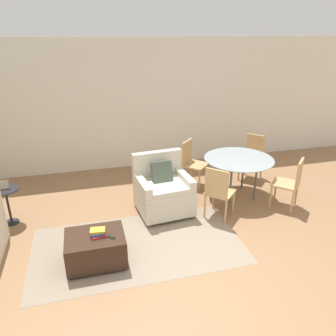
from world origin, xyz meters
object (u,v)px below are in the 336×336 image
at_px(dining_table, 239,162).
at_px(armchair, 163,191).
at_px(book_stack, 98,233).
at_px(tv_remote_primary, 110,237).
at_px(picture_frame, 4,185).
at_px(dining_chair_far_left, 191,160).
at_px(dining_chair_near_left, 218,190).
at_px(ottoman, 96,248).
at_px(dining_chair_near_right, 292,181).
at_px(side_table, 7,199).
at_px(dining_chair_far_right, 253,154).

bearing_deg(dining_table, armchair, -171.39).
distance_m(book_stack, tv_remote_primary, 0.16).
distance_m(book_stack, picture_frame, 1.90).
bearing_deg(tv_remote_primary, dining_chair_far_left, 48.85).
relative_size(book_stack, dining_chair_near_left, 0.23).
bearing_deg(ottoman, tv_remote_primary, -24.72).
distance_m(ottoman, book_stack, 0.24).
distance_m(dining_table, dining_chair_near_left, 0.95).
height_order(picture_frame, dining_chair_near_left, dining_chair_near_left).
height_order(ottoman, dining_chair_near_left, dining_chair_near_left).
xyz_separation_m(ottoman, dining_chair_near_right, (3.31, 0.64, 0.29)).
distance_m(dining_table, dining_chair_near_right, 0.95).
bearing_deg(armchair, ottoman, -137.61).
xyz_separation_m(side_table, dining_chair_far_left, (3.25, 0.62, 0.09)).
height_order(picture_frame, dining_table, picture_frame).
distance_m(armchair, tv_remote_primary, 1.53).
distance_m(dining_chair_near_left, dining_chair_far_left, 1.33).
height_order(armchair, dining_chair_far_right, armchair).
bearing_deg(ottoman, dining_chair_far_left, 44.80).
relative_size(ottoman, book_stack, 3.68).
bearing_deg(dining_chair_far_right, picture_frame, -172.23).
distance_m(ottoman, picture_frame, 1.90).
xyz_separation_m(armchair, tv_remote_primary, (-1.00, -1.17, 0.05)).
relative_size(book_stack, dining_table, 0.17).
xyz_separation_m(picture_frame, dining_chair_near_right, (4.58, -0.71, -0.16)).
xyz_separation_m(tv_remote_primary, dining_chair_far_right, (3.13, 2.05, 0.09)).
relative_size(ottoman, dining_table, 0.61).
xyz_separation_m(tv_remote_primary, dining_chair_near_left, (1.79, 0.72, 0.09)).
bearing_deg(dining_chair_far_left, dining_chair_near_left, -90.00).
bearing_deg(ottoman, armchair, 42.39).
height_order(armchair, side_table, armchair).
bearing_deg(tv_remote_primary, dining_table, 29.42).
bearing_deg(dining_chair_near_left, dining_chair_far_left, 90.00).
bearing_deg(dining_table, picture_frame, 179.40).
xyz_separation_m(armchair, dining_chair_near_right, (2.13, -0.44, 0.14)).
distance_m(dining_chair_near_left, dining_chair_far_right, 1.88).
height_order(dining_chair_near_right, dining_chair_far_left, same).
height_order(armchair, book_stack, armchair).
height_order(tv_remote_primary, dining_chair_near_right, dining_chair_near_right).
bearing_deg(book_stack, tv_remote_primary, -28.13).
xyz_separation_m(ottoman, picture_frame, (-1.26, 1.34, 0.45)).
bearing_deg(dining_chair_far_right, ottoman, -149.30).
height_order(dining_table, dining_chair_near_right, dining_chair_near_right).
height_order(ottoman, dining_chair_far_right, dining_chair_far_right).
relative_size(side_table, dining_chair_near_right, 0.67).
height_order(book_stack, dining_table, dining_table).
bearing_deg(armchair, book_stack, -136.16).
height_order(picture_frame, dining_chair_near_right, dining_chair_near_right).
xyz_separation_m(ottoman, dining_chair_far_left, (1.98, 1.97, 0.29)).
height_order(ottoman, side_table, side_table).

